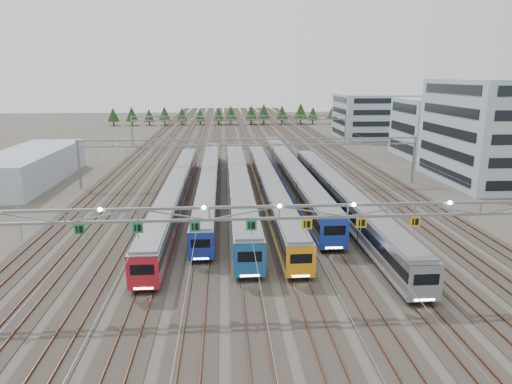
{
  "coord_description": "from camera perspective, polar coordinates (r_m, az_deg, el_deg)",
  "views": [
    {
      "loc": [
        -4.33,
        -34.83,
        17.93
      ],
      "look_at": [
        -0.35,
        21.56,
        3.5
      ],
      "focal_mm": 32.0,
      "sensor_mm": 36.0,
      "label": 1
    }
  ],
  "objects": [
    {
      "name": "track_bed",
      "position": [
        135.89,
        -2.2,
        7.36
      ],
      "size": [
        54.0,
        260.0,
        5.42
      ],
      "color": "#2D2823",
      "rests_on": "ground"
    },
    {
      "name": "depot_bldg_north",
      "position": [
        142.05,
        14.71,
        9.18
      ],
      "size": [
        22.0,
        18.0,
        12.66
      ],
      "primitive_type": "cube",
      "color": "#A1B3C1",
      "rests_on": "ground"
    },
    {
      "name": "gantry_mid",
      "position": [
        75.83,
        -0.72,
        5.56
      ],
      "size": [
        56.36,
        0.36,
        8.0
      ],
      "color": "gray",
      "rests_on": "ground"
    },
    {
      "name": "depot_bldg_south",
      "position": [
        88.59,
        27.98,
        6.68
      ],
      "size": [
        18.0,
        22.0,
        17.38
      ],
      "primitive_type": "cube",
      "color": "#A1B3C1",
      "rests_on": "ground"
    },
    {
      "name": "gantry_near",
      "position": [
        36.61,
        2.87,
        -2.93
      ],
      "size": [
        56.36,
        0.61,
        8.08
      ],
      "color": "gray",
      "rests_on": "ground"
    },
    {
      "name": "train_f",
      "position": [
        63.18,
        10.38,
        -0.44
      ],
      "size": [
        2.82,
        54.96,
        3.67
      ],
      "color": "black",
      "rests_on": "ground"
    },
    {
      "name": "train_e",
      "position": [
        76.57,
        4.37,
        2.44
      ],
      "size": [
        3.03,
        61.94,
        3.95
      ],
      "color": "black",
      "rests_on": "ground"
    },
    {
      "name": "west_shed",
      "position": [
        87.83,
        -26.46,
        2.84
      ],
      "size": [
        10.0,
        30.0,
        5.45
      ],
      "primitive_type": "cube",
      "color": "#A1B3C1",
      "rests_on": "ground"
    },
    {
      "name": "gantry_far",
      "position": [
        120.46,
        -1.98,
        8.81
      ],
      "size": [
        56.36,
        0.36,
        8.0
      ],
      "color": "gray",
      "rests_on": "ground"
    },
    {
      "name": "train_a",
      "position": [
        65.86,
        -9.95,
        0.12
      ],
      "size": [
        2.72,
        56.48,
        3.54
      ],
      "color": "black",
      "rests_on": "ground"
    },
    {
      "name": "train_b",
      "position": [
        72.9,
        -5.84,
        1.55
      ],
      "size": [
        2.55,
        59.31,
        3.31
      ],
      "color": "black",
      "rests_on": "ground"
    },
    {
      "name": "depot_bldg_mid",
      "position": [
        111.6,
        21.19,
        7.48
      ],
      "size": [
        14.0,
        16.0,
        12.98
      ],
      "primitive_type": "cube",
      "color": "#A1B3C1",
      "rests_on": "ground"
    },
    {
      "name": "train_c",
      "position": [
        68.17,
        -2.18,
        0.92
      ],
      "size": [
        2.91,
        58.43,
        3.79
      ],
      "color": "black",
      "rests_on": "ground"
    },
    {
      "name": "train_d",
      "position": [
        67.74,
        1.65,
        0.71
      ],
      "size": [
        2.68,
        57.46,
        3.48
      ],
      "color": "black",
      "rests_on": "ground"
    },
    {
      "name": "treeline",
      "position": [
        174.14,
        -2.94,
        9.79
      ],
      "size": [
        93.8,
        5.6,
        7.02
      ],
      "color": "#332114",
      "rests_on": "ground"
    },
    {
      "name": "ground",
      "position": [
        39.41,
        2.78,
        -12.76
      ],
      "size": [
        400.0,
        400.0,
        0.0
      ],
      "primitive_type": "plane",
      "color": "#47423A",
      "rests_on": "ground"
    }
  ]
}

